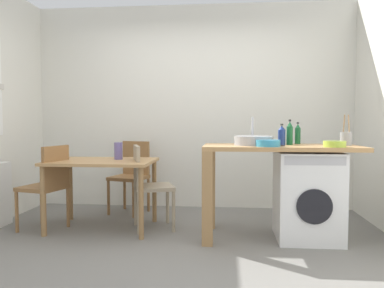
% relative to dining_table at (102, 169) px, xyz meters
% --- Properties ---
extents(ground_plane, '(5.46, 5.46, 0.00)m').
position_rel_dining_table_xyz_m(ground_plane, '(0.86, -0.56, -0.64)').
color(ground_plane, slate).
extents(wall_back, '(4.60, 0.10, 2.70)m').
position_rel_dining_table_xyz_m(wall_back, '(0.86, 1.19, 0.71)').
color(wall_back, silver).
rests_on(wall_back, ground_plane).
extents(dining_table, '(1.10, 0.76, 0.74)m').
position_rel_dining_table_xyz_m(dining_table, '(0.00, 0.00, 0.00)').
color(dining_table, tan).
rests_on(dining_table, ground_plane).
extents(chair_person_seat, '(0.49, 0.49, 0.90)m').
position_rel_dining_table_xyz_m(chair_person_seat, '(-0.55, -0.12, -0.14)').
color(chair_person_seat, olive).
rests_on(chair_person_seat, ground_plane).
extents(chair_opposite, '(0.51, 0.51, 0.90)m').
position_rel_dining_table_xyz_m(chair_opposite, '(0.48, 0.03, -0.14)').
color(chair_opposite, gray).
rests_on(chair_opposite, ground_plane).
extents(chair_spare_by_wall, '(0.50, 0.50, 0.90)m').
position_rel_dining_table_xyz_m(chair_spare_by_wall, '(0.12, 0.77, -0.14)').
color(chair_spare_by_wall, olive).
rests_on(chair_spare_by_wall, ground_plane).
extents(kitchen_counter, '(1.50, 0.68, 0.92)m').
position_rel_dining_table_xyz_m(kitchen_counter, '(1.64, -0.16, 0.12)').
color(kitchen_counter, tan).
rests_on(kitchen_counter, ground_plane).
extents(washing_machine, '(0.60, 0.61, 0.86)m').
position_rel_dining_table_xyz_m(washing_machine, '(2.12, -0.16, -0.21)').
color(washing_machine, white).
rests_on(washing_machine, ground_plane).
extents(sink_basin, '(0.38, 0.38, 0.09)m').
position_rel_dining_table_xyz_m(sink_basin, '(1.59, -0.16, 0.32)').
color(sink_basin, '#9EA0A5').
rests_on(sink_basin, kitchen_counter).
extents(tap, '(0.02, 0.02, 0.28)m').
position_rel_dining_table_xyz_m(tap, '(1.59, 0.02, 0.42)').
color(tap, '#B2B2B7').
rests_on(tap, kitchen_counter).
extents(bottle_tall_green, '(0.07, 0.07, 0.21)m').
position_rel_dining_table_xyz_m(bottle_tall_green, '(1.87, -0.10, 0.37)').
color(bottle_tall_green, navy).
rests_on(bottle_tall_green, kitchen_counter).
extents(bottle_squat_brown, '(0.06, 0.06, 0.25)m').
position_rel_dining_table_xyz_m(bottle_squat_brown, '(1.95, -0.07, 0.39)').
color(bottle_squat_brown, '#19592D').
rests_on(bottle_squat_brown, kitchen_counter).
extents(bottle_clear_small, '(0.06, 0.06, 0.23)m').
position_rel_dining_table_xyz_m(bottle_clear_small, '(2.06, 0.10, 0.38)').
color(bottle_clear_small, '#19592D').
rests_on(bottle_clear_small, kitchen_counter).
extents(mixing_bowl, '(0.22, 0.22, 0.06)m').
position_rel_dining_table_xyz_m(mixing_bowl, '(1.71, -0.36, 0.31)').
color(mixing_bowl, teal).
rests_on(mixing_bowl, kitchen_counter).
extents(utensil_crock, '(0.11, 0.11, 0.30)m').
position_rel_dining_table_xyz_m(utensil_crock, '(2.48, -0.11, 0.35)').
color(utensil_crock, gray).
rests_on(utensil_crock, kitchen_counter).
extents(colander, '(0.20, 0.20, 0.06)m').
position_rel_dining_table_xyz_m(colander, '(2.30, -0.38, 0.31)').
color(colander, '#A8C63D').
rests_on(colander, kitchen_counter).
extents(vase, '(0.09, 0.09, 0.19)m').
position_rel_dining_table_xyz_m(vase, '(0.15, 0.10, 0.19)').
color(vase, slate).
rests_on(vase, dining_table).
extents(scissors, '(0.15, 0.06, 0.01)m').
position_rel_dining_table_xyz_m(scissors, '(1.80, -0.26, 0.28)').
color(scissors, '#B2B2B7').
rests_on(scissors, kitchen_counter).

